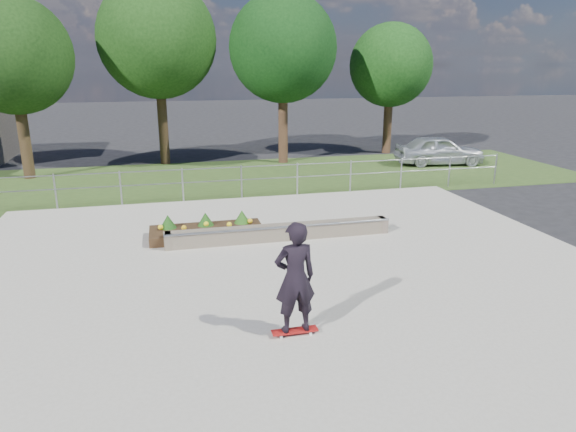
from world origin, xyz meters
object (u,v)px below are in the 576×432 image
at_px(grind_ledge, 280,232).
at_px(skateboarder, 295,278).
at_px(parked_car, 439,150).
at_px(planter_bed, 207,230).

bearing_deg(grind_ledge, skateboarder, -99.98).
distance_m(skateboarder, parked_car, 17.41).
height_order(grind_ledge, parked_car, parked_car).
distance_m(grind_ledge, skateboarder, 5.08).
height_order(planter_bed, skateboarder, skateboarder).
xyz_separation_m(grind_ledge, planter_bed, (-1.87, 0.73, -0.02)).
distance_m(planter_bed, skateboarder, 5.82).
bearing_deg(parked_car, planter_bed, 133.93).
relative_size(planter_bed, skateboarder, 1.48).
distance_m(grind_ledge, planter_bed, 2.01).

